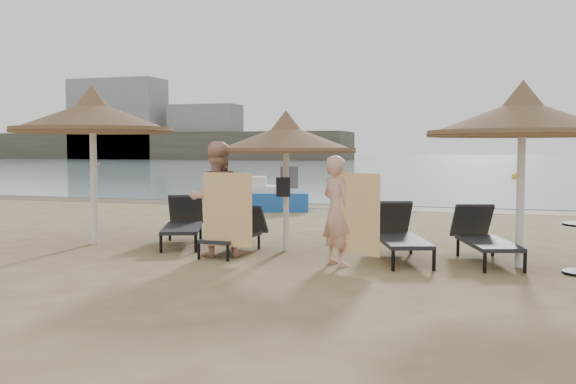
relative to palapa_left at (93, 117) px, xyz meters
name	(u,v)px	position (x,y,z in m)	size (l,w,h in m)	color
ground	(257,260)	(3.52, -0.79, -2.36)	(160.00, 160.00, 0.00)	#95835B
sea	(460,161)	(3.52, 79.21, -2.34)	(200.00, 140.00, 0.03)	gray
wet_sand_strip	(364,207)	(3.52, 8.61, -2.35)	(200.00, 1.60, 0.01)	brown
far_shore	(278,140)	(-21.59, 77.03, 0.55)	(150.00, 54.80, 12.00)	#514E3E
palapa_left	(93,117)	(0.00, 0.00, 0.00)	(2.99, 2.99, 2.96)	white
palapa_center	(286,139)	(3.66, 0.29, -0.41)	(2.47, 2.47, 2.45)	white
palapa_right	(522,118)	(7.48, -0.17, -0.13)	(2.83, 2.83, 2.80)	white
lounger_far_left	(183,223)	(1.58, 0.51, -1.96)	(1.33, 2.06, 0.88)	black
lounger_near_left	(237,232)	(2.89, -0.07, -2.02)	(0.65, 1.73, 0.76)	black
lounger_near_right	(399,234)	(5.65, 0.08, -1.96)	(1.28, 2.10, 0.89)	black
lounger_far_right	(483,236)	(6.96, 0.28, -1.97)	(1.18, 2.02, 0.86)	black
person_left	(216,190)	(2.73, -0.59, -1.26)	(1.01, 0.66, 2.20)	#DB9F87
person_right	(337,202)	(4.83, -0.83, -1.38)	(0.90, 0.58, 1.95)	#DB9F87
towel_left	(228,210)	(3.08, -0.94, -1.54)	(0.84, 0.05, 1.18)	orange
towel_right	(356,214)	(5.18, -1.08, -1.53)	(0.77, 0.42, 1.20)	orange
bag_patterned	(289,177)	(3.66, 0.47, -1.09)	(0.32, 0.21, 0.39)	white
bag_dark	(283,187)	(3.66, 0.13, -1.24)	(0.23, 0.08, 0.33)	black
pedal_boat	(270,198)	(1.09, 6.97, -2.00)	(2.36, 1.81, 0.97)	blue
buoy_left	(343,177)	(-0.73, 24.95, -2.20)	(0.31, 0.31, 0.31)	yellow
buoy_mid	(514,176)	(8.53, 28.32, -2.18)	(0.35, 0.35, 0.35)	yellow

